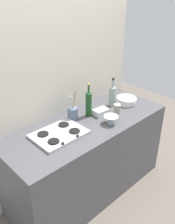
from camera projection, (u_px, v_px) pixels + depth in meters
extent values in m
plane|color=#6B6056|center=(88.00, 188.00, 2.92)|extent=(6.00, 6.00, 0.00)
cube|color=#4C4C51|center=(88.00, 158.00, 2.71)|extent=(1.80, 0.70, 0.90)
cube|color=beige|center=(63.00, 85.00, 2.60)|extent=(1.90, 0.06, 2.40)
cube|color=#B2B2B7|center=(59.00, 134.00, 2.29)|extent=(0.48, 0.36, 0.02)
cylinder|color=black|center=(54.00, 141.00, 2.15)|extent=(0.10, 0.10, 0.01)
cylinder|color=black|center=(74.00, 131.00, 2.30)|extent=(0.10, 0.10, 0.01)
cylinder|color=black|center=(43.00, 134.00, 2.26)|extent=(0.10, 0.10, 0.01)
cylinder|color=black|center=(64.00, 125.00, 2.40)|extent=(0.10, 0.10, 0.01)
cylinder|color=black|center=(63.00, 143.00, 2.12)|extent=(0.02, 0.02, 0.02)
cylinder|color=black|center=(78.00, 136.00, 2.22)|extent=(0.02, 0.02, 0.02)
cylinder|color=white|center=(125.00, 103.00, 2.88)|extent=(0.23, 0.23, 0.01)
cylinder|color=white|center=(126.00, 102.00, 2.87)|extent=(0.23, 0.23, 0.01)
cylinder|color=white|center=(126.00, 101.00, 2.87)|extent=(0.23, 0.23, 0.01)
cylinder|color=white|center=(126.00, 101.00, 2.86)|extent=(0.23, 0.23, 0.01)
cylinder|color=white|center=(126.00, 99.00, 2.86)|extent=(0.23, 0.23, 0.01)
cylinder|color=white|center=(126.00, 99.00, 2.85)|extent=(0.23, 0.23, 0.01)
cylinder|color=white|center=(126.00, 98.00, 2.85)|extent=(0.23, 0.23, 0.01)
cylinder|color=#19471E|center=(89.00, 105.00, 2.56)|extent=(0.07, 0.07, 0.25)
cone|color=#19471E|center=(89.00, 93.00, 2.50)|extent=(0.07, 0.07, 0.02)
cylinder|color=#19471E|center=(89.00, 88.00, 2.48)|extent=(0.02, 0.02, 0.07)
cylinder|color=gold|center=(89.00, 84.00, 2.46)|extent=(0.02, 0.02, 0.02)
cylinder|color=gray|center=(112.00, 97.00, 2.79)|extent=(0.07, 0.07, 0.22)
cone|color=gray|center=(113.00, 87.00, 2.73)|extent=(0.07, 0.07, 0.03)
cylinder|color=gray|center=(113.00, 83.00, 2.71)|extent=(0.03, 0.03, 0.07)
cylinder|color=black|center=(113.00, 79.00, 2.69)|extent=(0.03, 0.03, 0.02)
cylinder|color=silver|center=(111.00, 123.00, 2.48)|extent=(0.07, 0.07, 0.01)
cone|color=silver|center=(111.00, 119.00, 2.46)|extent=(0.15, 0.15, 0.07)
cube|color=white|center=(101.00, 112.00, 2.63)|extent=(0.17, 0.12, 0.06)
cylinder|color=slate|center=(73.00, 114.00, 2.53)|extent=(0.10, 0.10, 0.13)
cylinder|color=#B7B7B2|center=(72.00, 105.00, 2.49)|extent=(0.03, 0.03, 0.20)
cylinder|color=#997247|center=(74.00, 102.00, 2.49)|extent=(0.04, 0.03, 0.26)
cylinder|color=#B7B7B2|center=(69.00, 105.00, 2.48)|extent=(0.03, 0.04, 0.21)
cylinder|color=#B7B7B2|center=(73.00, 106.00, 2.47)|extent=(0.02, 0.03, 0.21)
cylinder|color=#9E998C|center=(117.00, 109.00, 2.64)|extent=(0.07, 0.07, 0.10)
cylinder|color=beige|center=(117.00, 105.00, 2.62)|extent=(0.08, 0.08, 0.01)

